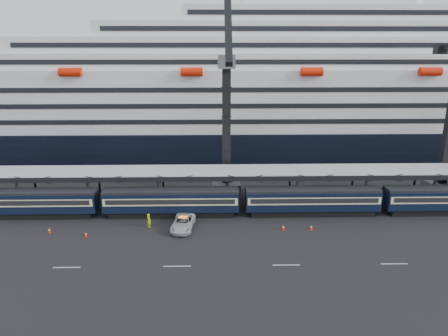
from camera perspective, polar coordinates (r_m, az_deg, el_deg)
The scene contains 11 objects.
ground at distance 53.14m, azimuth 23.40°, elevation -10.26°, with size 260.00×260.00×0.00m, color black.
train at distance 59.20m, azimuth 15.64°, elevation -4.38°, with size 133.05×3.00×4.05m.
canopy at distance 63.30m, azimuth 18.87°, elevation -0.39°, with size 130.00×6.25×5.53m.
cruise_ship at distance 91.77m, azimuth 11.94°, elevation 9.73°, with size 214.09×28.84×34.00m.
crane_dark_near at distance 62.39m, azimuth 0.35°, elevation 6.59°, with size 4.50×17.75×35.08m.
pickup_truck at distance 53.33m, azimuth -5.88°, elevation -7.83°, with size 2.66×5.77×1.60m, color #B3B6BB.
worker at distance 54.35m, azimuth -10.69°, elevation -7.37°, with size 0.70×0.46×1.93m, color #D3ED0C.
traffic_cone_a at distance 56.83m, azimuth -23.71°, elevation -8.13°, with size 0.37×0.37×0.74m.
traffic_cone_b at distance 54.03m, azimuth -19.14°, elevation -8.93°, with size 0.35×0.35×0.69m.
traffic_cone_c at distance 53.48m, azimuth 8.45°, elevation -8.37°, with size 0.37×0.37×0.74m.
traffic_cone_d at distance 54.21m, azimuth 12.36°, elevation -8.23°, with size 0.37×0.37×0.74m.
Camera 1 is at (-21.68, -42.82, 22.81)m, focal length 32.00 mm.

